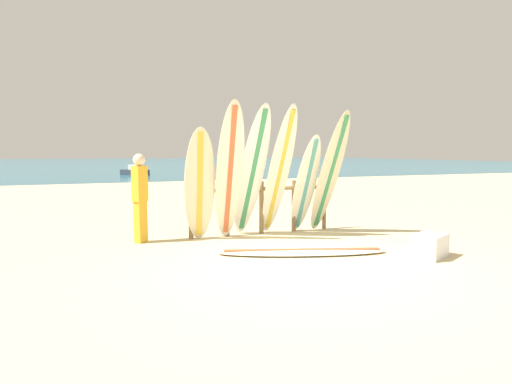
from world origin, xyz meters
TOP-DOWN VIEW (x-y plane):
  - ground_plane at (0.00, 0.00)m, footprint 120.00×120.00m
  - ocean_water at (0.00, 58.00)m, footprint 120.00×80.00m
  - surfboard_rack at (0.37, 2.51)m, footprint 2.95×0.09m
  - surfboard_leaning_far_left at (-0.95, 2.26)m, footprint 0.61×0.56m
  - surfboard_leaning_left at (-0.43, 2.06)m, footprint 0.57×0.93m
  - surfboard_leaning_center_left at (0.07, 2.24)m, footprint 0.70×1.15m
  - surfboard_leaning_center at (0.58, 2.14)m, footprint 0.59×1.14m
  - surfboard_leaning_center_right at (1.21, 2.24)m, footprint 0.54×0.85m
  - surfboard_leaning_right at (1.65, 2.07)m, footprint 0.71×1.08m
  - surfboard_lying_on_sand at (0.34, 0.70)m, footprint 2.78×1.40m
  - beachgoer_standing at (-1.97, 2.51)m, footprint 0.30×0.29m
  - small_boat_offshore at (0.13, 25.51)m, footprint 1.91×2.00m
  - cooler_box at (2.07, -0.23)m, footprint 0.72×0.63m

SIDE VIEW (x-z plane):
  - ground_plane at x=0.00m, z-range 0.00..0.00m
  - ocean_water at x=0.00m, z-range 0.00..0.01m
  - surfboard_lying_on_sand at x=0.34m, z-range -0.01..0.08m
  - cooler_box at x=2.07m, z-range 0.00..0.36m
  - small_boat_offshore at x=0.13m, z-range -0.10..0.61m
  - surfboard_rack at x=0.37m, z-range 0.12..1.16m
  - beachgoer_standing at x=-1.97m, z-range 0.08..1.68m
  - surfboard_leaning_center_right at x=1.21m, z-range 0.00..1.97m
  - surfboard_leaning_far_left at x=-0.95m, z-range 0.00..2.07m
  - surfboard_leaning_right at x=1.65m, z-range 0.00..2.43m
  - surfboard_leaning_center at x=0.58m, z-range 0.00..2.50m
  - surfboard_leaning_center_left at x=0.07m, z-range 0.00..2.51m
  - surfboard_leaning_left at x=-0.43m, z-range 0.00..2.53m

